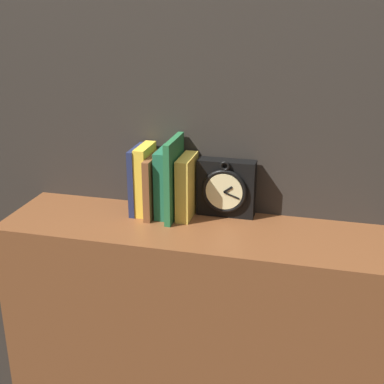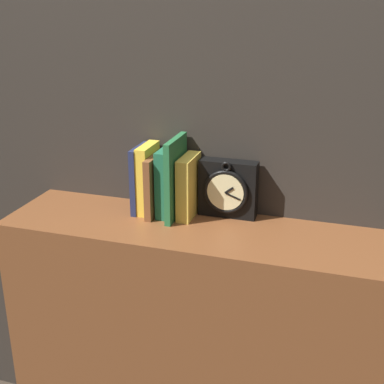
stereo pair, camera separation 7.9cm
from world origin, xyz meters
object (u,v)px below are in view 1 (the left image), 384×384
Objects in this scene: book_slot1_yellow at (146,179)px; book_slot4_green at (174,179)px; clock at (226,188)px; book_slot5_yellow at (187,187)px; book_slot2_brown at (154,185)px; book_slot3_green at (166,182)px; book_slot0_navy at (137,180)px.

book_slot1_yellow is 0.86× the size of book_slot4_green.
book_slot1_yellow reaches higher than clock.
book_slot1_yellow is 0.13m from book_slot5_yellow.
book_slot5_yellow reaches higher than book_slot2_brown.
clock is 0.86× the size of book_slot1_yellow.
book_slot5_yellow is at bearing 5.15° from book_slot2_brown.
book_slot3_green is 0.84× the size of book_slot4_green.
clock is 0.98× the size of book_slot2_brown.
clock is 0.96× the size of book_slot5_yellow.
book_slot1_yellow is 0.10m from book_slot4_green.
book_slot4_green is (0.10, -0.02, 0.02)m from book_slot1_yellow.
book_slot3_green is at bearing -2.46° from book_slot1_yellow.
book_slot1_yellow is at bearing -172.81° from clock.
book_slot3_green reaches higher than clock.
book_slot0_navy is at bearing 179.24° from book_slot3_green.
book_slot5_yellow is at bearing -1.55° from book_slot1_yellow.
book_slot1_yellow is (0.03, 0.00, 0.00)m from book_slot0_navy.
book_slot5_yellow is at bearing 23.93° from book_slot4_green.
book_slot0_navy is at bearing 168.72° from book_slot2_brown.
book_slot0_navy is 0.97× the size of book_slot1_yellow.
book_slot3_green reaches higher than book_slot2_brown.
clock is 0.22m from book_slot2_brown.
book_slot2_brown is 0.90× the size of book_slot3_green.
book_slot4_green is at bearing -5.25° from book_slot2_brown.
book_slot0_navy is at bearing -176.42° from book_slot1_yellow.
book_slot2_brown is (-0.21, -0.04, 0.01)m from clock.
book_slot2_brown is 0.10m from book_slot5_yellow.
book_slot1_yellow is at bearing 168.96° from book_slot4_green.
book_slot2_brown is (0.03, -0.01, -0.01)m from book_slot1_yellow.
book_slot5_yellow is (0.06, -0.00, -0.01)m from book_slot3_green.
book_slot4_green reaches higher than clock.
book_slot1_yellow reaches higher than book_slot2_brown.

